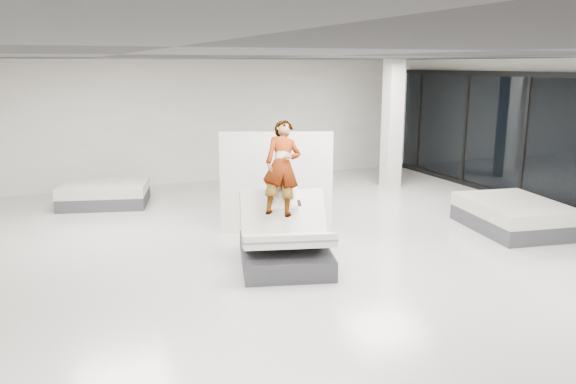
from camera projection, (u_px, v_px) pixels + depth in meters
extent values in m
plane|color=beige|center=(329.00, 263.00, 8.90)|extent=(14.00, 14.00, 0.00)
plane|color=black|center=(332.00, 56.00, 8.19)|extent=(14.00, 14.00, 0.00)
cube|color=beige|center=(211.00, 121.00, 14.85)|extent=(12.00, 0.04, 3.20)
cube|color=#3C3C41|center=(285.00, 254.00, 8.82)|extent=(1.76, 2.07, 0.31)
cube|color=silver|center=(283.00, 217.00, 8.90)|extent=(1.48, 1.06, 0.80)
cube|color=slate|center=(283.00, 217.00, 8.90)|extent=(1.47, 0.95, 0.71)
cube|color=silver|center=(288.00, 240.00, 8.34)|extent=(1.53, 1.23, 0.41)
cube|color=slate|center=(288.00, 240.00, 8.34)|extent=(1.54, 1.21, 0.25)
cube|color=white|center=(283.00, 197.00, 8.88)|extent=(0.56, 0.45, 0.35)
imported|color=slate|center=(282.00, 187.00, 8.88)|extent=(0.99, 1.69, 1.16)
cube|color=black|center=(299.00, 203.00, 8.61)|extent=(0.09, 0.15, 0.08)
cube|color=white|center=(276.00, 183.00, 10.34)|extent=(1.97, 0.81, 1.88)
cube|color=#3C3C41|center=(513.00, 222.00, 10.66)|extent=(1.83, 2.24, 0.30)
cube|color=silver|center=(514.00, 208.00, 10.59)|extent=(1.83, 2.24, 0.25)
cube|color=#3C3C41|center=(105.00, 199.00, 12.53)|extent=(2.13, 1.80, 0.28)
cube|color=silver|center=(104.00, 188.00, 12.47)|extent=(2.13, 1.80, 0.23)
cube|color=silver|center=(392.00, 124.00, 14.09)|extent=(0.40, 0.40, 3.20)
cube|color=black|center=(525.00, 138.00, 12.58)|extent=(0.09, 0.08, 2.80)
cube|color=black|center=(466.00, 129.00, 14.38)|extent=(0.09, 0.08, 2.80)
cube|color=black|center=(420.00, 122.00, 16.18)|extent=(0.09, 0.08, 2.80)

